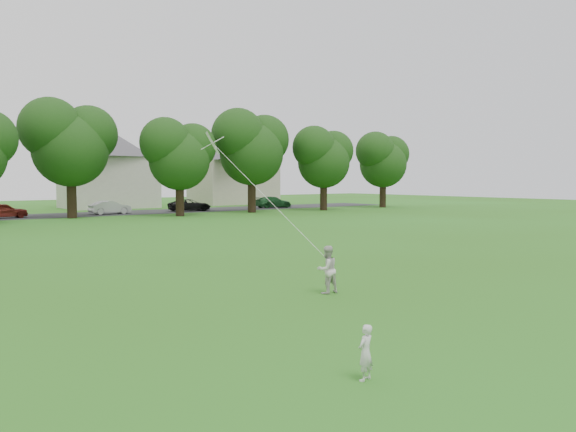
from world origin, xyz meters
TOP-DOWN VIEW (x-y plane):
  - ground at (0.00, 0.00)m, footprint 160.00×160.00m
  - toddler at (0.47, -2.32)m, footprint 0.37×0.29m
  - older_boy at (4.45, 3.09)m, footprint 0.66×0.53m
  - kite at (4.25, 5.86)m, footprint 0.74×3.26m

SIDE VIEW (x-z plane):
  - ground at x=0.00m, z-range 0.00..0.00m
  - toddler at x=0.47m, z-range 0.00..0.90m
  - older_boy at x=4.45m, z-range 0.00..1.33m
  - kite at x=4.25m, z-range -0.59..5.95m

